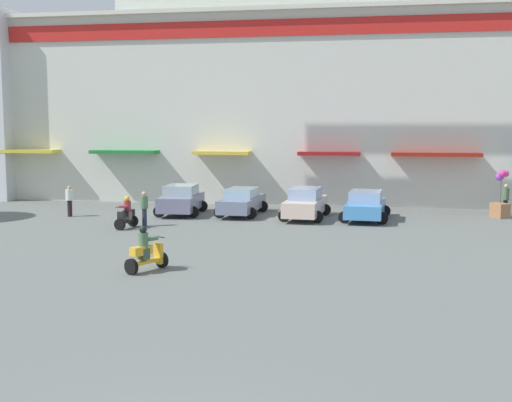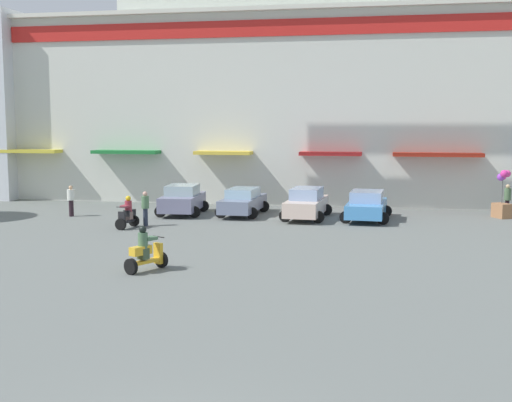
{
  "view_description": "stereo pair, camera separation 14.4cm",
  "coord_description": "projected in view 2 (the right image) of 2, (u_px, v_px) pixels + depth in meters",
  "views": [
    {
      "loc": [
        2.89,
        -8.08,
        4.82
      ],
      "look_at": [
        -1.45,
        15.4,
        2.0
      ],
      "focal_mm": 46.33,
      "sensor_mm": 36.0,
      "label": 1
    },
    {
      "loc": [
        3.03,
        -8.05,
        4.82
      ],
      "look_at": [
        -1.45,
        15.4,
        2.0
      ],
      "focal_mm": 46.33,
      "sensor_mm": 36.0,
      "label": 2
    }
  ],
  "objects": [
    {
      "name": "parked_car_3",
      "position": [
        367.0,
        205.0,
        32.9
      ],
      "size": [
        2.54,
        4.44,
        1.47
      ],
      "color": "#458DD0",
      "rests_on": "ground"
    },
    {
      "name": "scooter_rider_4",
      "position": [
        127.0,
        215.0,
        30.4
      ],
      "size": [
        0.72,
        1.38,
        1.49
      ],
      "color": "black",
      "rests_on": "ground"
    },
    {
      "name": "parked_car_2",
      "position": [
        307.0,
        203.0,
        33.41
      ],
      "size": [
        2.4,
        4.56,
        1.57
      ],
      "color": "beige",
      "rests_on": "ground"
    },
    {
      "name": "balloon_vendor_cart",
      "position": [
        502.0,
        199.0,
        33.6
      ],
      "size": [
        0.96,
        1.08,
        2.48
      ],
      "color": "#A16F49",
      "rests_on": "ground"
    },
    {
      "name": "ground_plane",
      "position": [
        286.0,
        271.0,
        21.67
      ],
      "size": [
        128.0,
        128.0,
        0.0
      ],
      "primitive_type": "plane",
      "color": "slate"
    },
    {
      "name": "pedestrian_3",
      "position": [
        71.0,
        199.0,
        34.2
      ],
      "size": [
        0.55,
        0.55,
        1.61
      ],
      "color": "black",
      "rests_on": "ground"
    },
    {
      "name": "parked_car_1",
      "position": [
        243.0,
        201.0,
        34.74
      ],
      "size": [
        2.35,
        4.55,
        1.42
      ],
      "color": "slate",
      "rests_on": "ground"
    },
    {
      "name": "scooter_rider_5",
      "position": [
        146.0,
        252.0,
        21.55
      ],
      "size": [
        1.14,
        1.56,
        1.52
      ],
      "color": "black",
      "rests_on": "ground"
    },
    {
      "name": "pedestrian_2",
      "position": [
        145.0,
        206.0,
        30.98
      ],
      "size": [
        0.39,
        0.39,
        1.64
      ],
      "color": "#283042",
      "rests_on": "ground"
    },
    {
      "name": "pedestrian_4",
      "position": [
        507.0,
        198.0,
        34.7
      ],
      "size": [
        0.46,
        0.46,
        1.63
      ],
      "color": "black",
      "rests_on": "ground"
    },
    {
      "name": "colonial_building",
      "position": [
        337.0,
        54.0,
        43.0
      ],
      "size": [
        42.51,
        16.46,
        21.54
      ],
      "color": "silver",
      "rests_on": "ground"
    },
    {
      "name": "parked_car_0",
      "position": [
        182.0,
        200.0,
        34.97
      ],
      "size": [
        2.57,
        4.07,
        1.57
      ],
      "color": "slate",
      "rests_on": "ground"
    }
  ]
}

